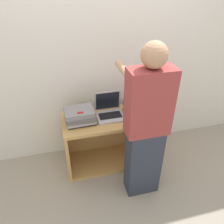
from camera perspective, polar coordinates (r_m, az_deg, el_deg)
ground_plane at (r=2.74m, az=0.92°, el=-15.83°), size 12.00×12.00×0.00m
wall_back at (r=2.55m, az=-2.40°, el=13.09°), size 8.00×0.05×2.40m
cart at (r=2.73m, az=-0.70°, el=-6.45°), size 1.09×0.50×0.66m
laptop_open at (r=2.49m, az=-0.68°, el=0.20°), size 0.31×0.28×0.27m
laptop_stack_left at (r=2.40m, az=-8.33°, el=-0.99°), size 0.33×0.27×0.15m
laptop_stack_right at (r=2.54m, az=7.03°, el=0.90°), size 0.32×0.27×0.13m
person at (r=2.07m, az=8.90°, el=-4.34°), size 0.40×0.53×1.64m
inventory_tag at (r=2.30m, az=-8.28°, el=-0.16°), size 0.06×0.02×0.01m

